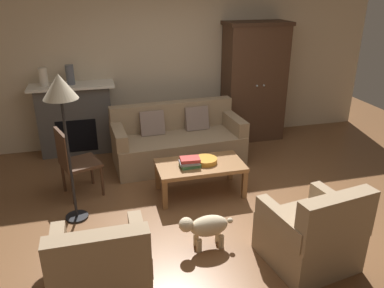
{
  "coord_description": "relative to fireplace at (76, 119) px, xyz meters",
  "views": [
    {
      "loc": [
        -1.22,
        -3.69,
        2.53
      ],
      "look_at": [
        -0.03,
        0.88,
        0.55
      ],
      "focal_mm": 35.94,
      "sensor_mm": 36.0,
      "label": 1
    }
  ],
  "objects": [
    {
      "name": "fruit_bowl",
      "position": [
        1.61,
        -1.76,
        -0.12
      ],
      "size": [
        0.3,
        0.3,
        0.06
      ],
      "primitive_type": "cylinder",
      "color": "orange",
      "rests_on": "coffee_table"
    },
    {
      "name": "book_stack",
      "position": [
        1.39,
        -1.82,
        -0.09
      ],
      "size": [
        0.26,
        0.19,
        0.12
      ],
      "color": "#427A4C",
      "rests_on": "coffee_table"
    },
    {
      "name": "back_wall",
      "position": [
        1.55,
        0.25,
        0.83
      ],
      "size": [
        7.2,
        0.1,
        2.8
      ],
      "primitive_type": "cube",
      "color": "beige",
      "rests_on": "ground"
    },
    {
      "name": "mantel_vase_cream",
      "position": [
        -0.38,
        -0.02,
        0.69
      ],
      "size": [
        0.12,
        0.12,
        0.27
      ],
      "primitive_type": "cylinder",
      "color": "beige",
      "rests_on": "fireplace"
    },
    {
      "name": "dog",
      "position": [
        1.29,
        -2.86,
        -0.32
      ],
      "size": [
        0.57,
        0.21,
        0.39
      ],
      "color": "beige",
      "rests_on": "ground"
    },
    {
      "name": "mantel_vase_slate",
      "position": [
        0.0,
        -0.02,
        0.7
      ],
      "size": [
        0.12,
        0.12,
        0.29
      ],
      "primitive_type": "cylinder",
      "color": "#565B66",
      "rests_on": "fireplace"
    },
    {
      "name": "coffee_table",
      "position": [
        1.54,
        -1.77,
        -0.2
      ],
      "size": [
        1.1,
        0.6,
        0.42
      ],
      "color": "olive",
      "rests_on": "ground"
    },
    {
      "name": "side_chair_wooden",
      "position": [
        -0.01,
        -1.43,
        -0.06
      ],
      "size": [
        0.56,
        0.56,
        0.9
      ],
      "color": "#472D1E",
      "rests_on": "ground"
    },
    {
      "name": "armchair_near_right",
      "position": [
        2.2,
        -3.34,
        -0.25
      ],
      "size": [
        0.88,
        0.88,
        0.88
      ],
      "color": "#997F60",
      "rests_on": "ground"
    },
    {
      "name": "floor_lamp",
      "position": [
        -0.01,
        -1.96,
        0.9
      ],
      "size": [
        0.36,
        0.36,
        1.7
      ],
      "color": "black",
      "rests_on": "ground"
    },
    {
      "name": "armchair_near_left",
      "position": [
        0.24,
        -3.37,
        -0.25
      ],
      "size": [
        0.78,
        0.77,
        0.88
      ],
      "color": "#997F60",
      "rests_on": "ground"
    },
    {
      "name": "couch",
      "position": [
        1.47,
        -0.75,
        -0.25
      ],
      "size": [
        1.96,
        0.96,
        0.86
      ],
      "color": "#937A5B",
      "rests_on": "ground"
    },
    {
      "name": "ground_plane",
      "position": [
        1.55,
        -2.3,
        -0.57
      ],
      "size": [
        9.6,
        9.6,
        0.0
      ],
      "primitive_type": "plane",
      "color": "brown"
    },
    {
      "name": "fireplace",
      "position": [
        0.0,
        0.0,
        0.0
      ],
      "size": [
        1.26,
        0.48,
        1.12
      ],
      "color": "#4C4947",
      "rests_on": "ground"
    },
    {
      "name": "armoire",
      "position": [
        2.95,
        -0.08,
        0.42
      ],
      "size": [
        1.06,
        0.57,
        1.97
      ],
      "color": "#472D1E",
      "rests_on": "ground"
    }
  ]
}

